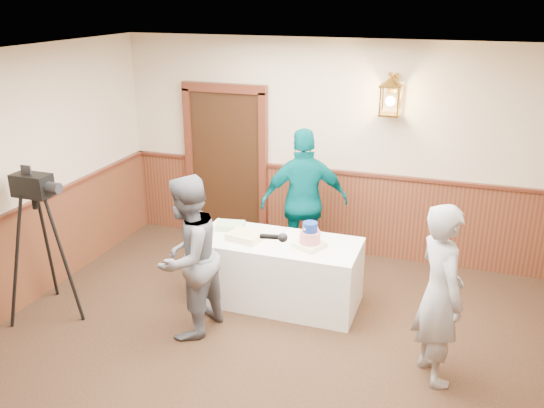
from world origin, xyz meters
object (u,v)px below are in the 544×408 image
(tiered_cake, at_px, (310,238))
(interviewer, at_px, (187,257))
(baker, at_px, (440,294))
(display_table, at_px, (278,271))
(sheet_cake_yellow, at_px, (245,236))
(assistant_p, at_px, (304,202))
(sheet_cake_green, at_px, (231,226))
(tv_camera_rig, at_px, (43,254))

(tiered_cake, relative_size, interviewer, 0.22)
(interviewer, bearing_deg, baker, 99.06)
(display_table, distance_m, interviewer, 1.19)
(tiered_cake, xyz_separation_m, baker, (1.39, -0.77, -0.02))
(interviewer, relative_size, baker, 1.00)
(sheet_cake_yellow, distance_m, assistant_p, 1.04)
(sheet_cake_green, bearing_deg, baker, -22.22)
(sheet_cake_green, bearing_deg, tiered_cake, -11.43)
(tv_camera_rig, bearing_deg, sheet_cake_green, 36.79)
(sheet_cake_green, bearing_deg, interviewer, -91.58)
(tiered_cake, height_order, sheet_cake_green, tiered_cake)
(sheet_cake_green, xyz_separation_m, assistant_p, (0.68, 0.72, 0.13))
(sheet_cake_yellow, xyz_separation_m, assistant_p, (0.41, 0.95, 0.12))
(display_table, relative_size, baker, 1.07)
(display_table, xyz_separation_m, sheet_cake_green, (-0.63, 0.15, 0.41))
(display_table, distance_m, baker, 2.01)
(tv_camera_rig, bearing_deg, interviewer, 6.95)
(tiered_cake, bearing_deg, sheet_cake_green, 168.57)
(baker, height_order, assistant_p, assistant_p)
(sheet_cake_green, distance_m, tv_camera_rig, 2.04)
(display_table, relative_size, tv_camera_rig, 1.13)
(display_table, xyz_separation_m, tiered_cake, (0.38, -0.06, 0.49))
(assistant_p, bearing_deg, baker, 111.74)
(baker, bearing_deg, sheet_cake_yellow, 40.89)
(sheet_cake_yellow, bearing_deg, display_table, 13.46)
(tiered_cake, distance_m, interviewer, 1.32)
(sheet_cake_yellow, distance_m, interviewer, 0.85)
(baker, bearing_deg, display_table, 35.10)
(sheet_cake_green, relative_size, tv_camera_rig, 0.19)
(sheet_cake_yellow, xyz_separation_m, baker, (2.12, -0.75, 0.05))
(interviewer, height_order, assistant_p, assistant_p)
(display_table, distance_m, assistant_p, 1.02)
(display_table, height_order, baker, baker)
(tiered_cake, height_order, baker, baker)
(interviewer, bearing_deg, sheet_cake_green, -173.71)
(interviewer, bearing_deg, sheet_cake_yellow, 167.15)
(tiered_cake, bearing_deg, display_table, 171.55)
(display_table, height_order, sheet_cake_green, sheet_cake_green)
(tiered_cake, bearing_deg, assistant_p, 109.49)
(sheet_cake_yellow, bearing_deg, baker, -19.39)
(display_table, height_order, sheet_cake_yellow, sheet_cake_yellow)
(interviewer, bearing_deg, tv_camera_rig, -75.57)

